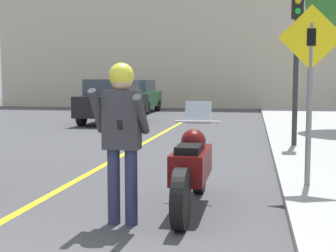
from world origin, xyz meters
TOP-DOWN VIEW (x-y plane):
  - road_center_line at (-0.60, 6.00)m, footprint 0.12×36.00m
  - building_backdrop at (0.00, 26.00)m, footprint 28.00×1.20m
  - motorcycle at (1.44, 3.02)m, footprint 0.62×2.39m
  - person_biker at (0.77, 2.22)m, footprint 0.59×0.48m
  - crossing_sign at (2.97, 4.18)m, footprint 0.91×0.08m
  - traffic_light at (3.14, 8.57)m, footprint 0.26×0.30m
  - parked_car_black at (-3.14, 14.66)m, footprint 1.88×4.20m
  - parked_car_green at (-3.79, 20.89)m, footprint 1.88×4.20m

SIDE VIEW (x-z plane):
  - road_center_line at x=-0.60m, z-range 0.00..0.01m
  - motorcycle at x=1.44m, z-range -0.14..1.18m
  - parked_car_black at x=-3.14m, z-range 0.02..1.70m
  - parked_car_green at x=-3.79m, z-range 0.02..1.70m
  - person_biker at x=0.77m, z-range 0.21..2.00m
  - crossing_sign at x=2.97m, z-range 0.36..2.92m
  - traffic_light at x=3.14m, z-range 0.83..4.51m
  - building_backdrop at x=0.00m, z-range 0.00..8.66m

